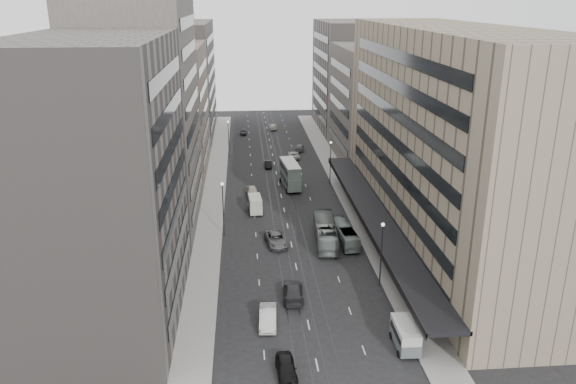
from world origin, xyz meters
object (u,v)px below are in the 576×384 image
object	(u,v)px
panel_van	(255,204)
bus_near	(344,234)
bus_far	(325,232)
sedan_0	(286,368)
double_decker	(290,174)
sedan_1	(268,317)
sedan_2	(276,239)
vw_microbus	(405,335)
pedestrian	(415,300)

from	to	relation	value
panel_van	bus_near	bearing A→B (deg)	-49.35
bus_far	panel_van	distance (m)	16.00
bus_far	sedan_0	world-z (taller)	bus_far
double_decker	sedan_1	distance (m)	46.52
panel_van	sedan_2	size ratio (longest dim) A/B	0.78
bus_far	sedan_2	bearing A→B (deg)	5.31
double_decker	vw_microbus	size ratio (longest dim) A/B	1.86
bus_far	panel_van	bearing A→B (deg)	-48.53
bus_far	sedan_1	world-z (taller)	bus_far
bus_far	sedan_1	xyz separation A→B (m)	(-9.26, -20.79, -0.80)
sedan_0	pedestrian	distance (m)	18.68
panel_van	pedestrian	distance (m)	36.10
bus_far	sedan_2	distance (m)	7.13
sedan_1	bus_far	bearing A→B (deg)	69.30
bus_near	bus_far	world-z (taller)	bus_far
bus_far	sedan_2	size ratio (longest dim) A/B	2.03
bus_near	sedan_2	size ratio (longest dim) A/B	1.62
vw_microbus	sedan_2	xyz separation A→B (m)	(-11.38, 26.04, -0.64)
panel_van	pedestrian	size ratio (longest dim) A/B	2.30
bus_near	vw_microbus	xyz separation A→B (m)	(1.51, -26.12, 0.13)
panel_van	sedan_2	xyz separation A→B (m)	(2.66, -12.86, -0.72)
sedan_0	vw_microbus	bearing A→B (deg)	12.34
vw_microbus	pedestrian	bearing A→B (deg)	67.27
panel_van	pedestrian	bearing A→B (deg)	-65.29
sedan_1	pedestrian	bearing A→B (deg)	9.32
pedestrian	double_decker	bearing A→B (deg)	-121.31
bus_near	bus_far	xyz separation A→B (m)	(-2.79, 0.09, 0.34)
pedestrian	vw_microbus	bearing A→B (deg)	21.71
bus_near	sedan_2	distance (m)	9.88
double_decker	pedestrian	world-z (taller)	double_decker
pedestrian	sedan_2	bearing A→B (deg)	-96.85
bus_near	sedan_0	world-z (taller)	bus_near
bus_near	panel_van	distance (m)	17.91
double_decker	pedestrian	distance (m)	45.51
double_decker	sedan_0	xyz separation A→B (m)	(-5.07, -54.81, -1.86)
vw_microbus	sedan_2	distance (m)	28.43
double_decker	pedestrian	xyz separation A→B (m)	(10.37, -44.29, -1.49)
panel_van	double_decker	bearing A→B (deg)	57.65
double_decker	pedestrian	size ratio (longest dim) A/B	4.61
double_decker	sedan_1	world-z (taller)	double_decker
bus_near	vw_microbus	size ratio (longest dim) A/B	1.94
sedan_1	sedan_2	distance (m)	20.74
vw_microbus	panel_van	bearing A→B (deg)	110.92
panel_van	sedan_2	world-z (taller)	panel_van
double_decker	sedan_1	bearing A→B (deg)	-103.61
sedan_1	double_decker	bearing A→B (deg)	85.44
bus_far	sedan_0	distance (m)	30.62
bus_near	sedan_1	bearing A→B (deg)	55.42
bus_far	pedestrian	world-z (taller)	bus_far
vw_microbus	pedestrian	distance (m)	7.85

